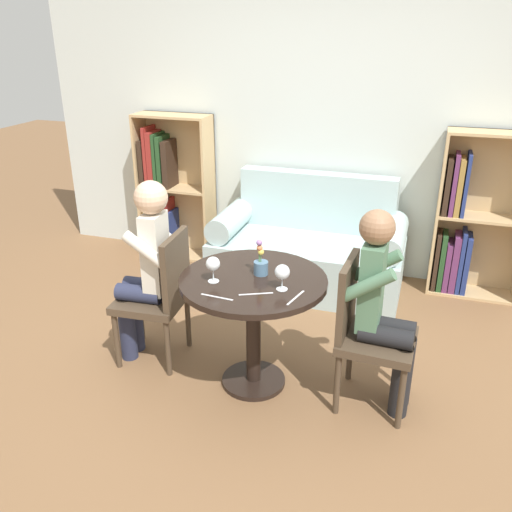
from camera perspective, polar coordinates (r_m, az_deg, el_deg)
name	(u,v)px	position (r m, az deg, el deg)	size (l,w,h in m)	color
ground_plane	(254,382)	(3.53, -0.26, -13.12)	(16.00, 16.00, 0.00)	brown
back_wall	(325,119)	(4.77, 7.24, 14.13)	(5.20, 0.05, 2.70)	silver
round_table	(253,303)	(3.23, -0.28, -4.93)	(0.87, 0.87, 0.73)	black
couch	(309,250)	(4.65, 5.56, 0.62)	(1.58, 0.80, 0.92)	#A8C1C1
bookshelf_left	(168,190)	(5.24, -9.21, 6.88)	(0.70, 0.28, 1.35)	tan
bookshelf_right	(469,224)	(4.72, 21.47, 3.13)	(0.70, 0.28, 1.35)	tan
chair_left	(161,292)	(3.57, -10.02, -3.79)	(0.45, 0.45, 0.90)	#473828
chair_right	(365,328)	(3.19, 11.45, -7.42)	(0.44, 0.44, 0.90)	#473828
person_left	(146,267)	(3.52, -11.55, -1.19)	(0.43, 0.36, 1.24)	#282D47
person_right	(384,309)	(3.11, 13.32, -5.47)	(0.43, 0.35, 1.21)	black
wine_glass_left	(213,265)	(3.08, -4.55, -0.91)	(0.08, 0.08, 0.15)	white
wine_glass_right	(282,273)	(2.98, 2.78, -1.79)	(0.09, 0.09, 0.15)	white
flower_vase	(261,264)	(3.18, 0.50, -0.84)	(0.09, 0.09, 0.22)	slate
knife_left_setting	(296,298)	(2.94, 4.19, -4.40)	(0.06, 0.19, 0.00)	silver
fork_left_setting	(217,297)	(2.95, -4.14, -4.33)	(0.19, 0.03, 0.00)	silver
knife_right_setting	(256,294)	(2.97, -0.01, -4.01)	(0.18, 0.09, 0.00)	silver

